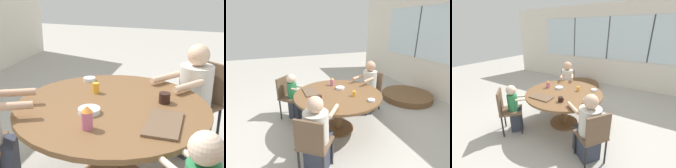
{
  "view_description": "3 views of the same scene",
  "coord_description": "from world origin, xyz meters",
  "views": [
    {
      "loc": [
        -2.21,
        -0.68,
        1.74
      ],
      "look_at": [
        0.0,
        0.0,
        0.91
      ],
      "focal_mm": 50.0,
      "sensor_mm": 36.0,
      "label": 1
    },
    {
      "loc": [
        2.73,
        -1.05,
        1.95
      ],
      "look_at": [
        0.0,
        0.0,
        0.91
      ],
      "focal_mm": 28.0,
      "sensor_mm": 36.0,
      "label": 2
    },
    {
      "loc": [
        1.47,
        -2.44,
        1.94
      ],
      "look_at": [
        0.0,
        0.0,
        0.91
      ],
      "focal_mm": 24.0,
      "sensor_mm": 36.0,
      "label": 3
    }
  ],
  "objects": [
    {
      "name": "dining_table",
      "position": [
        0.0,
        0.0,
        0.61
      ],
      "size": [
        1.58,
        1.58,
        0.73
      ],
      "color": "brown",
      "rests_on": "ground_plane"
    },
    {
      "name": "chair_for_man_blue_shirt",
      "position": [
        0.92,
        -0.7,
        0.54
      ],
      "size": [
        0.56,
        0.56,
        0.89
      ],
      "rotation": [
        0.0,
        0.0,
        0.92
      ],
      "color": "brown",
      "rests_on": "ground_plane"
    },
    {
      "name": "person_man_blue_shirt",
      "position": [
        0.79,
        -0.6,
        0.49
      ],
      "size": [
        0.67,
        0.62,
        1.1
      ],
      "rotation": [
        0.0,
        0.0,
        0.92
      ],
      "color": "#333847",
      "rests_on": "ground_plane"
    },
    {
      "name": "food_tray_dark",
      "position": [
        -0.23,
        -0.45,
        0.74
      ],
      "size": [
        0.43,
        0.24,
        0.02
      ],
      "color": "brown",
      "rests_on": "dining_table"
    },
    {
      "name": "coffee_mug",
      "position": [
        0.17,
        -0.4,
        0.78
      ],
      "size": [
        0.1,
        0.09,
        0.09
      ],
      "color": "black",
      "rests_on": "dining_table"
    },
    {
      "name": "sippy_cup",
      "position": [
        -0.44,
        0.04,
        0.82
      ],
      "size": [
        0.08,
        0.08,
        0.17
      ],
      "color": "#CC668C",
      "rests_on": "dining_table"
    },
    {
      "name": "juice_glass",
      "position": [
        0.22,
        0.22,
        0.78
      ],
      "size": [
        0.06,
        0.06,
        0.09
      ],
      "color": "gold",
      "rests_on": "dining_table"
    },
    {
      "name": "bowl_white_shallow",
      "position": [
        -0.2,
        0.12,
        0.75
      ],
      "size": [
        0.17,
        0.17,
        0.04
      ],
      "color": "silver",
      "rests_on": "dining_table"
    },
    {
      "name": "bowl_cereal",
      "position": [
        0.51,
        0.39,
        0.75
      ],
      "size": [
        0.12,
        0.12,
        0.03
      ],
      "color": "silver",
      "rests_on": "dining_table"
    }
  ]
}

